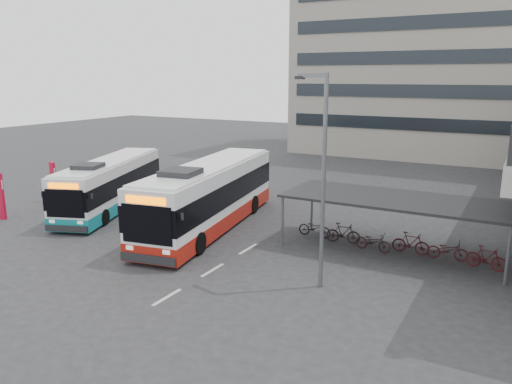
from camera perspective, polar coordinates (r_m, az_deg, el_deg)
The scene contains 11 objects.
ground at distance 24.87m, azimuth -5.94°, elevation -5.57°, with size 120.00×120.00×0.00m, color #28282B.
bike_shelter at distance 23.75m, azimuth 15.40°, elevation -3.24°, with size 10.00×4.00×2.54m.
office_block at distance 55.98m, azimuth 22.04°, elevation 16.87°, with size 30.00×15.00×25.00m, color gray.
road_markings at distance 21.22m, azimuth -5.00°, elevation -8.88°, with size 0.15×7.60×0.01m.
bus_main at distance 26.56m, azimuth -5.38°, elevation -0.48°, with size 4.82×12.82×3.71m.
bus_teal at distance 31.61m, azimuth -16.25°, elevation 0.83°, with size 6.07×11.06×3.23m.
pedestrian at distance 25.42m, azimuth -11.66°, elevation -3.33°, with size 0.63×0.41×1.72m, color black.
lamp_post at distance 18.46m, azimuth 7.49°, elevation 2.58°, with size 1.41×0.44×8.06m.
sign_totem_south at distance 31.55m, azimuth -27.20°, elevation -0.36°, with size 0.58×0.18×2.67m.
sign_totem_mid at distance 34.54m, azimuth -22.14°, elevation 1.12°, with size 0.56×0.29×2.60m.
sign_totem_north at distance 40.36m, azimuth -15.23°, elevation 3.08°, with size 0.52×0.20×2.38m.
Camera 1 is at (13.58, -19.27, 7.93)m, focal length 35.00 mm.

